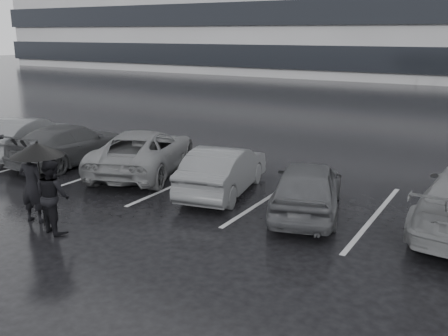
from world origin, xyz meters
TOP-DOWN VIEW (x-y plane):
  - ground at (0.00, 0.00)m, footprint 160.00×160.00m
  - car_main at (1.90, 1.91)m, footprint 2.57×4.15m
  - car_west_a at (-0.66, 2.27)m, footprint 2.10×4.12m
  - car_west_b at (-3.85, 2.77)m, footprint 3.73×5.32m
  - car_west_c at (-6.68, 2.44)m, footprint 1.88×4.52m
  - car_west_d at (-8.89, 2.40)m, footprint 2.55×4.40m
  - pedestrian_left at (-3.34, -1.82)m, footprint 0.72×0.55m
  - pedestrian_right at (-2.45, -2.01)m, footprint 0.92×0.79m
  - umbrella at (-2.92, -1.91)m, footprint 1.16×1.16m
  - stall_stripes at (-0.80, 2.50)m, footprint 19.72×5.00m

SIDE VIEW (x-z plane):
  - ground at x=0.00m, z-range 0.00..0.00m
  - stall_stripes at x=-0.80m, z-range 0.00..0.00m
  - car_west_a at x=-0.66m, z-range 0.00..1.30m
  - car_west_c at x=-6.68m, z-range 0.00..1.31m
  - car_main at x=1.90m, z-range 0.00..1.32m
  - car_west_b at x=-3.85m, z-range 0.00..1.35m
  - car_west_d at x=-8.89m, z-range 0.00..1.37m
  - pedestrian_right at x=-2.45m, z-range 0.00..1.65m
  - pedestrian_left at x=-3.34m, z-range 0.00..1.75m
  - umbrella at x=-2.92m, z-range 0.81..2.77m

